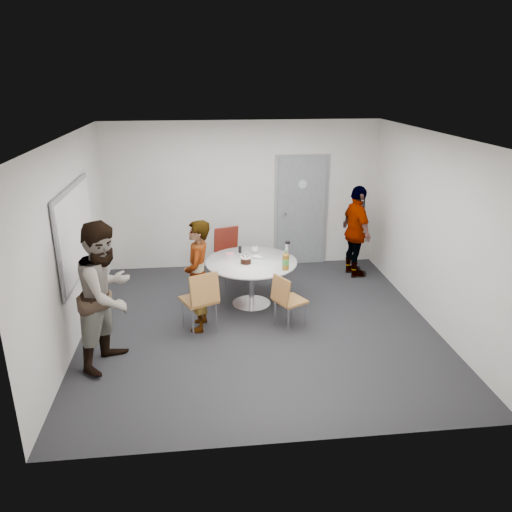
{
  "coord_description": "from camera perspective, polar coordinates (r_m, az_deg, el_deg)",
  "views": [
    {
      "loc": [
        -0.77,
        -6.46,
        3.44
      ],
      "look_at": [
        -0.01,
        0.25,
        0.98
      ],
      "focal_mm": 35.0,
      "sensor_mm": 36.0,
      "label": 1
    }
  ],
  "objects": [
    {
      "name": "person_right",
      "position": [
        9.02,
        11.4,
        2.74
      ],
      "size": [
        0.53,
        1.01,
        1.65
      ],
      "primitive_type": "imported",
      "rotation": [
        0.0,
        0.0,
        1.71
      ],
      "color": "black",
      "rests_on": "floor"
    },
    {
      "name": "whiteboard",
      "position": [
        7.15,
        -19.88,
        2.64
      ],
      "size": [
        0.04,
        1.9,
        1.25
      ],
      "color": "gray",
      "rests_on": "wall_left"
    },
    {
      "name": "table",
      "position": [
        7.72,
        -0.32,
        -1.28
      ],
      "size": [
        1.41,
        1.41,
        1.04
      ],
      "color": "silver",
      "rests_on": "floor"
    },
    {
      "name": "person_left",
      "position": [
        6.33,
        -16.69,
        -4.26
      ],
      "size": [
        1.01,
        1.11,
        1.86
      ],
      "primitive_type": "imported",
      "rotation": [
        0.0,
        0.0,
        1.15
      ],
      "color": "white",
      "rests_on": "floor"
    },
    {
      "name": "wall_front",
      "position": [
        4.54,
        4.06,
        -7.43
      ],
      "size": [
        5.0,
        0.0,
        5.0
      ],
      "primitive_type": "plane",
      "rotation": [
        -1.57,
        0.0,
        0.0
      ],
      "color": "beige",
      "rests_on": "floor"
    },
    {
      "name": "chair_near_right",
      "position": [
        7.07,
        3.46,
        -4.71
      ],
      "size": [
        0.54,
        0.53,
        0.8
      ],
      "rotation": [
        0.0,
        0.0,
        -1.07
      ],
      "color": "brown",
      "rests_on": "floor"
    },
    {
      "name": "wall_back",
      "position": [
        9.23,
        -1.52,
        6.91
      ],
      "size": [
        5.0,
        0.0,
        5.0
      ],
      "primitive_type": "plane",
      "rotation": [
        1.57,
        0.0,
        0.0
      ],
      "color": "beige",
      "rests_on": "floor"
    },
    {
      "name": "wall_right",
      "position": [
        7.53,
        19.58,
        2.73
      ],
      "size": [
        0.0,
        5.0,
        5.0
      ],
      "primitive_type": "plane",
      "rotation": [
        1.57,
        0.0,
        -1.57
      ],
      "color": "beige",
      "rests_on": "floor"
    },
    {
      "name": "chair_near_left",
      "position": [
        6.94,
        -6.26,
        -4.58
      ],
      "size": [
        0.59,
        0.61,
        0.92
      ],
      "rotation": [
        0.0,
        0.0,
        0.43
      ],
      "color": "brown",
      "rests_on": "floor"
    },
    {
      "name": "floor",
      "position": [
        7.36,
        0.3,
        -7.86
      ],
      "size": [
        5.0,
        5.0,
        0.0
      ],
      "primitive_type": "plane",
      "color": "black",
      "rests_on": "ground"
    },
    {
      "name": "door",
      "position": [
        9.45,
        5.19,
        5.12
      ],
      "size": [
        1.02,
        0.17,
        2.12
      ],
      "color": "slate",
      "rests_on": "wall_back"
    },
    {
      "name": "wall_left",
      "position": [
        7.01,
        -20.45,
        1.36
      ],
      "size": [
        0.0,
        5.0,
        5.0
      ],
      "primitive_type": "plane",
      "rotation": [
        1.57,
        0.0,
        1.57
      ],
      "color": "beige",
      "rests_on": "floor"
    },
    {
      "name": "ceiling",
      "position": [
        6.55,
        0.34,
        13.52
      ],
      "size": [
        5.0,
        5.0,
        0.0
      ],
      "primitive_type": "plane",
      "rotation": [
        3.14,
        0.0,
        0.0
      ],
      "color": "silver",
      "rests_on": "wall_back"
    },
    {
      "name": "chair_far",
      "position": [
        8.66,
        -3.12,
        0.78
      ],
      "size": [
        0.59,
        0.62,
        0.96
      ],
      "rotation": [
        0.0,
        0.0,
        3.47
      ],
      "color": "maroon",
      "rests_on": "floor"
    },
    {
      "name": "person_main",
      "position": [
        6.99,
        -6.65,
        -2.3
      ],
      "size": [
        0.45,
        0.63,
        1.6
      ],
      "primitive_type": "imported",
      "rotation": [
        0.0,
        0.0,
        -1.7
      ],
      "color": "#A5C6EA",
      "rests_on": "floor"
    }
  ]
}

